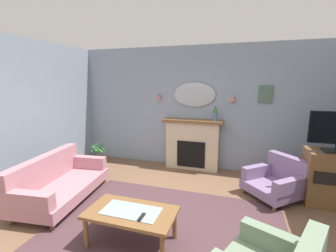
{
  "coord_description": "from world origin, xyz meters",
  "views": [
    {
      "loc": [
        0.89,
        -2.48,
        2.0
      ],
      "look_at": [
        -0.4,
        1.57,
        1.18
      ],
      "focal_mm": 24.65,
      "sensor_mm": 36.0,
      "label": 1
    }
  ],
  "objects_px": {
    "mantel_vase_right": "(215,112)",
    "tv_cabinet": "(331,178)",
    "wall_mirror": "(194,95)",
    "framed_picture": "(266,94)",
    "wall_sconce_right": "(233,98)",
    "coffee_table": "(131,215)",
    "tv_remote": "(142,217)",
    "fireplace": "(192,145)",
    "wall_sconce_left": "(159,96)",
    "armchair_near_fireplace": "(277,180)",
    "potted_plant_small_fern": "(98,153)",
    "floral_couch": "(58,182)"
  },
  "relations": [
    {
      "from": "framed_picture",
      "to": "armchair_near_fireplace",
      "type": "bearing_deg",
      "value": -78.6
    },
    {
      "from": "mantel_vase_right",
      "to": "armchair_near_fireplace",
      "type": "height_order",
      "value": "mantel_vase_right"
    },
    {
      "from": "mantel_vase_right",
      "to": "wall_sconce_right",
      "type": "xyz_separation_m",
      "value": [
        0.35,
        0.12,
        0.31
      ]
    },
    {
      "from": "wall_mirror",
      "to": "armchair_near_fireplace",
      "type": "height_order",
      "value": "wall_mirror"
    },
    {
      "from": "armchair_near_fireplace",
      "to": "coffee_table",
      "type": "bearing_deg",
      "value": -135.4
    },
    {
      "from": "fireplace",
      "to": "mantel_vase_right",
      "type": "height_order",
      "value": "mantel_vase_right"
    },
    {
      "from": "coffee_table",
      "to": "mantel_vase_right",
      "type": "bearing_deg",
      "value": 75.88
    },
    {
      "from": "wall_mirror",
      "to": "coffee_table",
      "type": "bearing_deg",
      "value": -93.69
    },
    {
      "from": "mantel_vase_right",
      "to": "wall_mirror",
      "type": "distance_m",
      "value": 0.64
    },
    {
      "from": "framed_picture",
      "to": "coffee_table",
      "type": "relative_size",
      "value": 0.33
    },
    {
      "from": "mantel_vase_right",
      "to": "wall_mirror",
      "type": "xyz_separation_m",
      "value": [
        -0.5,
        0.17,
        0.36
      ]
    },
    {
      "from": "fireplace",
      "to": "tv_cabinet",
      "type": "xyz_separation_m",
      "value": [
        2.51,
        -0.89,
        -0.12
      ]
    },
    {
      "from": "potted_plant_small_fern",
      "to": "coffee_table",
      "type": "bearing_deg",
      "value": -48.14
    },
    {
      "from": "framed_picture",
      "to": "tv_cabinet",
      "type": "height_order",
      "value": "framed_picture"
    },
    {
      "from": "wall_sconce_right",
      "to": "tv_remote",
      "type": "bearing_deg",
      "value": -106.11
    },
    {
      "from": "framed_picture",
      "to": "coffee_table",
      "type": "xyz_separation_m",
      "value": [
        -1.69,
        -2.91,
        -1.37
      ]
    },
    {
      "from": "armchair_near_fireplace",
      "to": "wall_mirror",
      "type": "bearing_deg",
      "value": 148.92
    },
    {
      "from": "wall_sconce_left",
      "to": "mantel_vase_right",
      "type": "bearing_deg",
      "value": -5.08
    },
    {
      "from": "wall_sconce_left",
      "to": "tv_cabinet",
      "type": "bearing_deg",
      "value": -16.37
    },
    {
      "from": "mantel_vase_right",
      "to": "framed_picture",
      "type": "relative_size",
      "value": 0.96
    },
    {
      "from": "potted_plant_small_fern",
      "to": "fireplace",
      "type": "bearing_deg",
      "value": 13.62
    },
    {
      "from": "coffee_table",
      "to": "tv_remote",
      "type": "bearing_deg",
      "value": -28.38
    },
    {
      "from": "tv_remote",
      "to": "floral_couch",
      "type": "bearing_deg",
      "value": 158.87
    },
    {
      "from": "wall_mirror",
      "to": "wall_sconce_right",
      "type": "bearing_deg",
      "value": -3.37
    },
    {
      "from": "wall_sconce_right",
      "to": "potted_plant_small_fern",
      "type": "distance_m",
      "value": 3.38
    },
    {
      "from": "armchair_near_fireplace",
      "to": "tv_remote",
      "type": "bearing_deg",
      "value": -130.99
    },
    {
      "from": "floral_couch",
      "to": "armchair_near_fireplace",
      "type": "xyz_separation_m",
      "value": [
        3.6,
        1.24,
        -0.01
      ]
    },
    {
      "from": "fireplace",
      "to": "wall_mirror",
      "type": "bearing_deg",
      "value": 90.0
    },
    {
      "from": "mantel_vase_right",
      "to": "tv_cabinet",
      "type": "bearing_deg",
      "value": -23.34
    },
    {
      "from": "wall_sconce_right",
      "to": "armchair_near_fireplace",
      "type": "xyz_separation_m",
      "value": [
        0.86,
        -0.98,
        -1.35
      ]
    },
    {
      "from": "wall_mirror",
      "to": "framed_picture",
      "type": "distance_m",
      "value": 1.5
    },
    {
      "from": "floral_couch",
      "to": "wall_mirror",
      "type": "bearing_deg",
      "value": 50.16
    },
    {
      "from": "fireplace",
      "to": "tv_remote",
      "type": "relative_size",
      "value": 8.5
    },
    {
      "from": "framed_picture",
      "to": "wall_sconce_right",
      "type": "bearing_deg",
      "value": -174.73
    },
    {
      "from": "framed_picture",
      "to": "tv_remote",
      "type": "height_order",
      "value": "framed_picture"
    },
    {
      "from": "wall_sconce_left",
      "to": "coffee_table",
      "type": "xyz_separation_m",
      "value": [
        0.66,
        -2.85,
        -1.28
      ]
    },
    {
      "from": "mantel_vase_right",
      "to": "potted_plant_small_fern",
      "type": "height_order",
      "value": "mantel_vase_right"
    },
    {
      "from": "tv_remote",
      "to": "armchair_near_fireplace",
      "type": "xyz_separation_m",
      "value": [
        1.71,
        1.97,
        -0.15
      ]
    },
    {
      "from": "wall_mirror",
      "to": "wall_sconce_right",
      "type": "relative_size",
      "value": 6.86
    },
    {
      "from": "fireplace",
      "to": "floral_couch",
      "type": "height_order",
      "value": "fireplace"
    },
    {
      "from": "armchair_near_fireplace",
      "to": "potted_plant_small_fern",
      "type": "relative_size",
      "value": 1.95
    },
    {
      "from": "wall_sconce_left",
      "to": "potted_plant_small_fern",
      "type": "relative_size",
      "value": 0.24
    },
    {
      "from": "mantel_vase_right",
      "to": "wall_mirror",
      "type": "bearing_deg",
      "value": 161.22
    },
    {
      "from": "coffee_table",
      "to": "tv_remote",
      "type": "relative_size",
      "value": 6.88
    },
    {
      "from": "wall_mirror",
      "to": "coffee_table",
      "type": "relative_size",
      "value": 0.87
    },
    {
      "from": "wall_mirror",
      "to": "mantel_vase_right",
      "type": "bearing_deg",
      "value": -18.78
    },
    {
      "from": "wall_sconce_right",
      "to": "tv_remote",
      "type": "height_order",
      "value": "wall_sconce_right"
    },
    {
      "from": "wall_mirror",
      "to": "wall_sconce_left",
      "type": "relative_size",
      "value": 6.86
    },
    {
      "from": "armchair_near_fireplace",
      "to": "mantel_vase_right",
      "type": "bearing_deg",
      "value": 144.57
    },
    {
      "from": "potted_plant_small_fern",
      "to": "floral_couch",
      "type": "bearing_deg",
      "value": -79.67
    }
  ]
}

